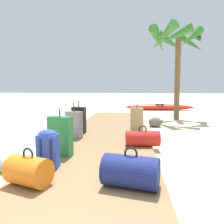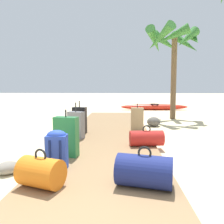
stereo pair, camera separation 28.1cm
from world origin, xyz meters
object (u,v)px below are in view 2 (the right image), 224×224
at_px(suitcase_black, 80,120).
at_px(duffel_bag_navy, 144,171).
at_px(duffel_bag_red, 146,138).
at_px(suitcase_grey, 76,125).
at_px(duffel_bag_orange, 41,172).
at_px(suitcase_green, 66,137).
at_px(backpack_blue, 57,149).
at_px(palm_tree_far_right, 174,44).
at_px(kayak, 154,107).
at_px(suitcase_tan, 137,119).

distance_m(suitcase_black, duffel_bag_navy, 3.26).
bearing_deg(duffel_bag_red, suitcase_black, 143.31).
distance_m(suitcase_grey, duffel_bag_orange, 2.47).
bearing_deg(duffel_bag_navy, suitcase_green, 137.24).
height_order(backpack_blue, palm_tree_far_right, palm_tree_far_right).
bearing_deg(duffel_bag_navy, suitcase_black, 113.88).
distance_m(duffel_bag_orange, palm_tree_far_right, 7.23).
relative_size(backpack_blue, duffel_bag_orange, 0.97).
height_order(suitcase_green, palm_tree_far_right, palm_tree_far_right).
bearing_deg(kayak, suitcase_black, -114.65).
height_order(suitcase_black, suitcase_tan, suitcase_black).
xyz_separation_m(suitcase_grey, duffel_bag_orange, (0.07, -2.46, -0.13)).
height_order(suitcase_green, suitcase_tan, suitcase_green).
bearing_deg(duffel_bag_red, suitcase_tan, 92.93).
bearing_deg(suitcase_black, suitcase_tan, 13.38).
height_order(duffel_bag_navy, palm_tree_far_right, palm_tree_far_right).
relative_size(duffel_bag_red, suitcase_black, 0.84).
distance_m(duffel_bag_navy, palm_tree_far_right, 6.78).
distance_m(duffel_bag_navy, suitcase_tan, 3.34).
distance_m(duffel_bag_navy, suitcase_green, 1.65).
relative_size(suitcase_black, duffel_bag_navy, 1.12).
distance_m(suitcase_grey, kayak, 7.21).
bearing_deg(suitcase_grey, duffel_bag_red, -21.04).
bearing_deg(duffel_bag_red, suitcase_grey, 158.96).
bearing_deg(suitcase_black, palm_tree_far_right, 45.82).
xyz_separation_m(backpack_blue, duffel_bag_orange, (-0.03, -0.57, -0.12)).
bearing_deg(palm_tree_far_right, suitcase_tan, -119.06).
distance_m(suitcase_grey, suitcase_tan, 1.72).
xyz_separation_m(duffel_bag_orange, suitcase_tan, (1.39, 3.38, 0.13)).
distance_m(backpack_blue, palm_tree_far_right, 6.70).
xyz_separation_m(suitcase_black, duffel_bag_orange, (0.09, -3.03, -0.15)).
bearing_deg(suitcase_tan, suitcase_black, -166.62).
relative_size(suitcase_black, duffel_bag_orange, 1.37).
xyz_separation_m(suitcase_black, suitcase_green, (0.11, -1.87, 0.01)).
relative_size(duffel_bag_navy, suitcase_tan, 1.01).
distance_m(suitcase_tan, palm_tree_far_right, 3.96).
bearing_deg(kayak, duffel_bag_red, -99.69).
bearing_deg(palm_tree_far_right, backpack_blue, -117.40).
bearing_deg(suitcase_grey, backpack_blue, -87.02).
bearing_deg(suitcase_grey, palm_tree_far_right, 50.84).
relative_size(suitcase_grey, backpack_blue, 1.43).
bearing_deg(kayak, duffel_bag_navy, -99.22).
xyz_separation_m(suitcase_black, suitcase_tan, (1.48, 0.35, -0.02)).
distance_m(suitcase_black, palm_tree_far_right, 4.93).
height_order(suitcase_black, palm_tree_far_right, palm_tree_far_right).
height_order(suitcase_grey, duffel_bag_navy, suitcase_grey).
bearing_deg(palm_tree_far_right, suitcase_grey, -129.16).
relative_size(suitcase_grey, kayak, 0.23).
bearing_deg(palm_tree_far_right, kayak, 93.88).
xyz_separation_m(suitcase_black, backpack_blue, (0.12, -2.46, -0.03)).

